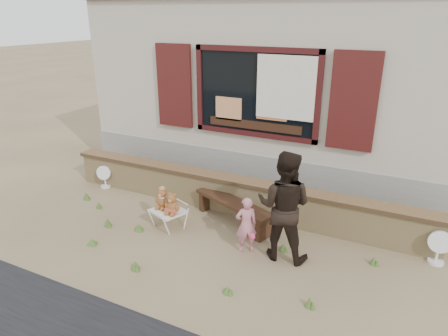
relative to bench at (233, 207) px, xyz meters
The scene contains 12 objects.
ground 0.69m from the bench, 108.17° to the right, with size 80.00×80.00×0.00m, color brown.
shopfront 4.26m from the bench, 92.81° to the left, with size 8.04×5.13×4.00m.
brick_wall 0.46m from the bench, 114.72° to the left, with size 7.10×0.36×0.67m.
bench is the anchor object (origin of this frame).
folding_chair 1.13m from the bench, 146.64° to the right, with size 0.65×0.62×0.32m.
teddy_bear_left 1.23m from the bench, 151.98° to the right, with size 0.28×0.24×0.38m, color brown, non-canonical shape.
teddy_bear_right 1.07m from the bench, 140.47° to the right, with size 0.28×0.24×0.38m, color brown, non-canonical shape.
child 0.92m from the bench, 52.98° to the right, with size 0.33×0.22×0.91m, color #CF7C89.
adult 1.36m from the bench, 29.45° to the right, with size 0.82×0.64×1.69m, color black.
fan_left 3.10m from the bench, behind, with size 0.32×0.21×0.49m.
fan_right 3.22m from the bench, ahead, with size 0.33×0.23×0.54m.
grass_tufts 1.31m from the bench, 124.37° to the right, with size 5.54×1.77×0.16m.
Camera 1 is at (2.78, -5.08, 3.46)m, focal length 32.00 mm.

